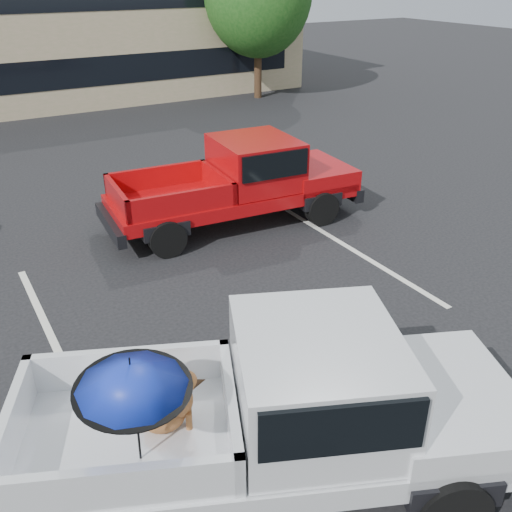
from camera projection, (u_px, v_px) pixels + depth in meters
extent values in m
plane|color=black|center=(285.00, 347.00, 8.65)|extent=(90.00, 90.00, 0.00)
cube|color=silver|center=(52.00, 339.00, 8.83)|extent=(0.12, 5.00, 0.01)
cube|color=silver|center=(355.00, 251.00, 11.54)|extent=(0.12, 5.00, 0.01)
cube|color=tan|center=(57.00, 22.00, 24.31)|extent=(20.00, 8.00, 6.00)
cube|color=black|center=(88.00, 72.00, 21.94)|extent=(18.00, 0.08, 1.10)
cylinder|color=#332114|center=(258.00, 65.00, 24.38)|extent=(0.32, 0.32, 2.73)
cylinder|color=#332114|center=(128.00, 47.00, 29.14)|extent=(0.32, 0.32, 2.86)
cylinder|color=black|center=(101.00, 410.00, 6.86)|extent=(0.81, 0.55, 0.76)
cylinder|color=black|center=(451.00, 506.00, 5.65)|extent=(0.81, 0.55, 0.76)
cylinder|color=black|center=(389.00, 385.00, 7.28)|extent=(0.81, 0.55, 0.76)
cube|color=silver|center=(264.00, 433.00, 6.13)|extent=(5.71, 3.87, 0.28)
cube|color=silver|center=(444.00, 402.00, 6.27)|extent=(2.13, 2.35, 0.46)
cube|color=black|center=(501.00, 422.00, 6.53)|extent=(0.95, 1.88, 0.30)
cube|color=black|center=(1.00, 471.00, 5.89)|extent=(0.93, 1.87, 0.28)
cube|color=silver|center=(317.00, 379.00, 5.89)|extent=(2.24, 2.34, 1.05)
cube|color=black|center=(318.00, 363.00, 5.80)|extent=(2.14, 2.37, 0.55)
cube|color=black|center=(127.00, 442.00, 5.94)|extent=(2.84, 2.59, 0.10)
cube|color=silver|center=(129.00, 367.00, 6.57)|extent=(2.16, 0.99, 0.50)
cube|color=silver|center=(116.00, 490.00, 5.03)|extent=(2.16, 0.99, 0.50)
cube|color=silver|center=(11.00, 431.00, 5.67)|extent=(0.81, 1.73, 0.50)
cube|color=silver|center=(231.00, 411.00, 5.93)|extent=(0.81, 1.73, 0.50)
ellipsoid|color=brown|center=(164.00, 416.00, 5.99)|extent=(0.59, 0.55, 0.32)
cylinder|color=brown|center=(189.00, 422.00, 5.97)|extent=(0.07, 0.07, 0.24)
cylinder|color=brown|center=(189.00, 411.00, 6.11)|extent=(0.07, 0.07, 0.24)
ellipsoid|color=brown|center=(179.00, 400.00, 5.92)|extent=(0.38, 0.36, 0.43)
cylinder|color=red|center=(180.00, 389.00, 5.86)|extent=(0.21, 0.21, 0.04)
sphere|color=brown|center=(186.00, 381.00, 5.82)|extent=(0.23, 0.23, 0.23)
cone|color=black|center=(199.00, 382.00, 5.84)|extent=(0.19, 0.16, 0.11)
cone|color=black|center=(184.00, 376.00, 5.71)|extent=(0.08, 0.08, 0.12)
cone|color=black|center=(184.00, 368.00, 5.82)|extent=(0.08, 0.08, 0.12)
cylinder|color=brown|center=(148.00, 425.00, 6.01)|extent=(0.28, 0.05, 0.10)
cylinder|color=black|center=(137.00, 422.00, 5.39)|extent=(0.02, 0.10, 1.05)
cone|color=#142BB5|center=(131.00, 377.00, 5.14)|extent=(1.10, 1.12, 0.36)
cylinder|color=black|center=(130.00, 362.00, 5.07)|extent=(0.02, 0.02, 0.10)
cylinder|color=black|center=(133.00, 388.00, 5.20)|extent=(1.10, 1.10, 0.09)
cylinder|color=black|center=(167.00, 239.00, 11.19)|extent=(0.77, 0.33, 0.75)
cylinder|color=black|center=(141.00, 207.00, 12.65)|extent=(0.77, 0.33, 0.75)
cylinder|color=black|center=(322.00, 208.00, 12.59)|extent=(0.77, 0.33, 0.75)
cylinder|color=black|center=(282.00, 183.00, 14.05)|extent=(0.77, 0.33, 0.75)
cube|color=#A9090C|center=(233.00, 195.00, 12.51)|extent=(5.46, 2.30, 0.28)
cube|color=#A9090C|center=(311.00, 173.00, 13.19)|extent=(1.62, 2.01, 0.46)
cube|color=black|center=(337.00, 184.00, 13.65)|extent=(0.34, 1.95, 0.30)
cube|color=black|center=(110.00, 224.00, 11.52)|extent=(0.32, 1.95, 0.28)
cube|color=#A9090C|center=(255.00, 162.00, 12.42)|extent=(1.77, 1.94, 1.04)
cube|color=black|center=(255.00, 153.00, 12.33)|extent=(1.63, 2.03, 0.54)
cube|color=black|center=(170.00, 203.00, 11.92)|extent=(2.41, 1.99, 0.10)
cube|color=#A9090C|center=(157.00, 178.00, 12.47)|extent=(2.28, 0.27, 0.49)
cube|color=#A9090C|center=(183.00, 204.00, 11.09)|extent=(2.28, 0.27, 0.49)
cube|color=#A9090C|center=(117.00, 198.00, 11.36)|extent=(0.24, 1.82, 0.49)
cube|color=#A9090C|center=(218.00, 182.00, 12.21)|extent=(0.24, 1.82, 0.49)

